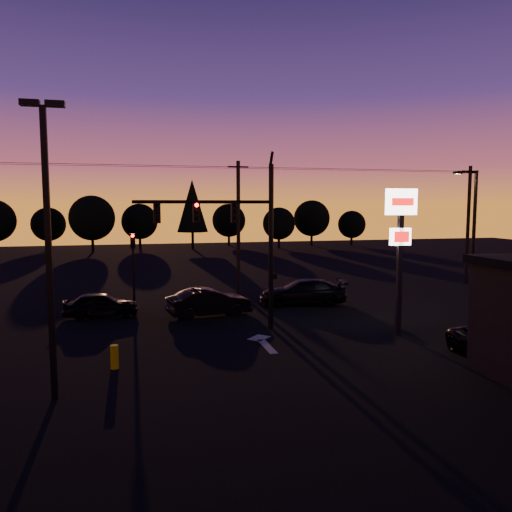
% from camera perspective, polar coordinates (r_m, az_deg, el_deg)
% --- Properties ---
extents(ground, '(120.00, 120.00, 0.00)m').
position_cam_1_polar(ground, '(20.74, 0.66, -11.13)').
color(ground, black).
rests_on(ground, ground).
extents(lane_arrow, '(1.20, 3.10, 0.01)m').
position_cam_1_polar(lane_arrow, '(22.41, 0.83, -9.81)').
color(lane_arrow, beige).
rests_on(lane_arrow, ground).
extents(traffic_signal_mast, '(6.79, 0.52, 8.58)m').
position_cam_1_polar(traffic_signal_mast, '(23.72, -1.99, 3.15)').
color(traffic_signal_mast, black).
rests_on(traffic_signal_mast, ground).
extents(secondary_signal, '(0.30, 0.31, 4.35)m').
position_cam_1_polar(secondary_signal, '(30.84, -13.86, -0.26)').
color(secondary_signal, black).
rests_on(secondary_signal, ground).
extents(parking_lot_light, '(1.25, 0.30, 9.14)m').
position_cam_1_polar(parking_lot_light, '(16.40, -22.69, 2.64)').
color(parking_lot_light, black).
rests_on(parking_lot_light, ground).
extents(pylon_sign, '(1.50, 0.28, 6.80)m').
position_cam_1_polar(pylon_sign, '(23.95, 16.19, 2.89)').
color(pylon_sign, black).
rests_on(pylon_sign, ground).
extents(streetlight, '(1.55, 0.35, 8.00)m').
position_cam_1_polar(streetlight, '(31.15, 23.50, 2.36)').
color(streetlight, black).
rests_on(streetlight, ground).
extents(utility_pole_1, '(1.40, 0.26, 9.00)m').
position_cam_1_polar(utility_pole_1, '(33.95, -2.03, 3.39)').
color(utility_pole_1, black).
rests_on(utility_pole_1, ground).
extents(utility_pole_2, '(1.40, 0.26, 9.00)m').
position_cam_1_polar(utility_pole_2, '(41.58, 23.07, 3.38)').
color(utility_pole_2, black).
rests_on(utility_pole_2, ground).
extents(power_wires, '(36.00, 1.22, 0.07)m').
position_cam_1_polar(power_wires, '(34.01, -2.05, 10.09)').
color(power_wires, black).
rests_on(power_wires, ground).
extents(bollard, '(0.30, 0.30, 0.89)m').
position_cam_1_polar(bollard, '(19.58, -15.86, -11.03)').
color(bollard, '#C7C800').
rests_on(bollard, ground).
extents(tree_1, '(4.54, 4.54, 5.71)m').
position_cam_1_polar(tree_1, '(73.07, -22.64, 3.36)').
color(tree_1, black).
rests_on(tree_1, ground).
extents(tree_2, '(5.77, 5.78, 7.26)m').
position_cam_1_polar(tree_2, '(67.39, -18.25, 4.14)').
color(tree_2, black).
rests_on(tree_2, ground).
extents(tree_3, '(4.95, 4.95, 6.22)m').
position_cam_1_polar(tree_3, '(71.23, -13.17, 3.86)').
color(tree_3, black).
rests_on(tree_3, ground).
extents(tree_4, '(4.18, 4.18, 9.50)m').
position_cam_1_polar(tree_4, '(68.66, -7.29, 5.71)').
color(tree_4, black).
rests_on(tree_4, ground).
extents(tree_5, '(4.95, 4.95, 6.22)m').
position_cam_1_polar(tree_5, '(74.55, -3.12, 4.09)').
color(tree_5, black).
rests_on(tree_5, ground).
extents(tree_6, '(4.54, 4.54, 5.71)m').
position_cam_1_polar(tree_6, '(70.15, 2.63, 3.72)').
color(tree_6, black).
rests_on(tree_6, ground).
extents(tree_7, '(5.36, 5.36, 6.74)m').
position_cam_1_polar(tree_7, '(74.88, 6.39, 4.31)').
color(tree_7, black).
rests_on(tree_7, ground).
extents(tree_8, '(4.12, 4.12, 5.19)m').
position_cam_1_polar(tree_8, '(76.29, 10.89, 3.56)').
color(tree_8, black).
rests_on(tree_8, ground).
extents(car_left, '(3.99, 1.68, 1.35)m').
position_cam_1_polar(car_left, '(28.44, -17.30, -5.32)').
color(car_left, black).
rests_on(car_left, ground).
extents(car_mid, '(4.78, 2.34, 1.51)m').
position_cam_1_polar(car_mid, '(27.53, -5.35, -5.27)').
color(car_mid, black).
rests_on(car_mid, ground).
extents(car_right, '(5.59, 3.08, 1.54)m').
position_cam_1_polar(car_right, '(30.59, 5.37, -4.12)').
color(car_right, black).
rests_on(car_right, ground).
extents(suv_parked, '(2.41, 4.63, 1.25)m').
position_cam_1_polar(suv_parked, '(21.73, 25.87, -9.23)').
color(suv_parked, black).
rests_on(suv_parked, ground).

